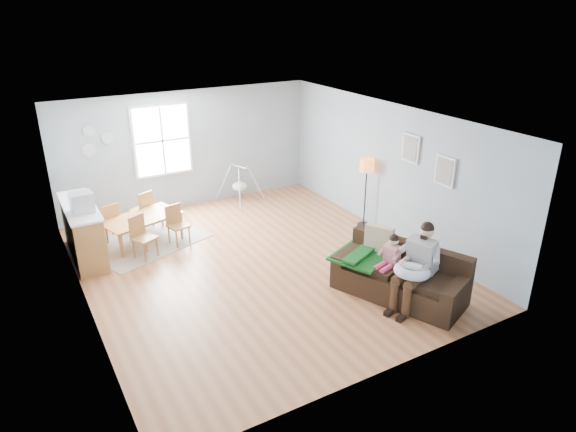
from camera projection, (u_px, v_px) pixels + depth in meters
room at (255, 136)px, 8.60m from camera, size 8.40×9.40×3.90m
window at (162, 140)px, 11.39m from camera, size 1.32×0.08×1.62m
pictures at (427, 159)px, 9.34m from camera, size 0.05×1.34×0.74m
wall_plates at (95, 140)px, 10.68m from camera, size 0.67×0.02×0.66m
sofa at (401, 278)px, 8.44m from camera, size 1.64×2.29×0.85m
green_throw at (362, 255)px, 8.68m from camera, size 1.22×1.15×0.04m
beige_pillow at (379, 239)px, 8.72m from camera, size 0.37×0.50×0.49m
father at (417, 264)px, 8.00m from camera, size 1.02×0.65×1.37m
nursing_pillow at (412, 271)px, 7.91m from camera, size 0.78×0.78×0.23m
infant at (410, 266)px, 7.90m from camera, size 0.27×0.36×0.14m
toddler at (390, 255)px, 8.33m from camera, size 0.54×0.36×0.81m
floor_lamp at (367, 171)px, 10.70m from camera, size 0.30×0.30×1.49m
storage_cube at (385, 278)px, 8.60m from camera, size 0.41×0.37×0.44m
rug at (145, 241)px, 10.42m from camera, size 2.65×2.33×0.01m
dining_table at (144, 229)px, 10.32m from camera, size 1.70×1.25×0.53m
chair_sw at (141, 234)px, 9.63m from camera, size 0.51×0.51×0.84m
chair_se at (176, 223)px, 10.21m from camera, size 0.43×0.43×0.80m
chair_nw at (110, 220)px, 10.30m from camera, size 0.46×0.46×0.80m
chair_ne at (144, 208)px, 10.85m from camera, size 0.51×0.51×0.84m
counter at (83, 231)px, 9.62m from camera, size 0.57×1.88×1.05m
monitor at (81, 202)px, 9.07m from camera, size 0.39×0.37×0.36m
baby_swing at (240, 186)px, 12.35m from camera, size 1.13×1.14×0.89m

